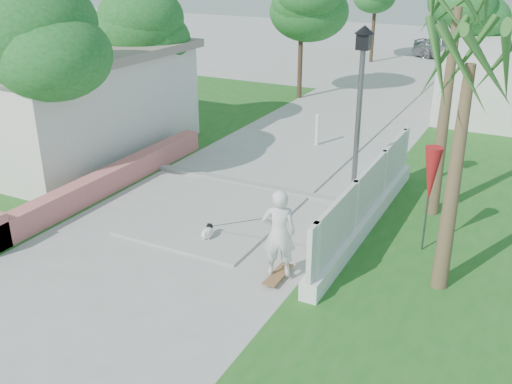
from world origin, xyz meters
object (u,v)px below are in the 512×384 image
Objects in this scene: parked_car at (451,48)px; street_lamp at (358,117)px; patio_umbrella at (431,176)px; skateboarder at (247,225)px; dog at (208,232)px; bollard at (317,129)px.

street_lamp is at bearing -160.70° from parked_car.
patio_umbrella is (1.90, -1.00, -0.74)m from street_lamp.
street_lamp reaches higher than patio_umbrella.
skateboarder reaches higher than dog.
patio_umbrella is 4.86m from dog.
street_lamp is 23.16m from parked_car.
bollard is 0.44× the size of skateboarder.
patio_umbrella is 0.94× the size of skateboarder.
dog is (-2.41, -2.70, -2.24)m from street_lamp.
skateboarder is at bearing -78.93° from bollard.
patio_umbrella reaches higher than dog.
patio_umbrella is at bearing -169.69° from skateboarder.
patio_umbrella is (4.60, -5.50, 1.10)m from bollard.
street_lamp reaches higher than dog.
parked_car is (1.00, 18.54, 0.16)m from bollard.
street_lamp is at bearing -59.04° from bollard.
patio_umbrella reaches higher than parked_car.
skateboarder is (-3.11, -2.10, -0.89)m from patio_umbrella.
street_lamp reaches higher than skateboarder.
dog is (-1.19, 0.40, -0.61)m from skateboarder.
street_lamp reaches higher than parked_car.
patio_umbrella is 4.67× the size of dog.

